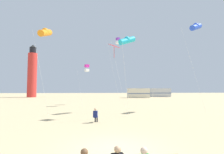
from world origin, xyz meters
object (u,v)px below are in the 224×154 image
Objects in this scene: lighthouse_distant at (32,72)px; rv_van_cream at (138,93)px; kite_diamond_scarlet at (115,48)px; kite_tube_cyan at (127,40)px; kite_box_violet at (118,41)px; kite_box_magenta at (87,68)px; kite_flyer_standing at (96,115)px; rv_van_silver at (160,93)px; kite_tube_blue at (196,27)px; kite_tube_orange at (45,32)px.

rv_van_cream is at bearing -9.65° from lighthouse_distant.
kite_diamond_scarlet is 4.94m from kite_tube_cyan.
kite_box_violet is at bearing -45.40° from lighthouse_distant.
kite_box_magenta is at bearing -56.03° from lighthouse_distant.
kite_box_violet is at bearing -110.66° from rv_van_cream.
kite_box_magenta reaches higher than kite_flyer_standing.
kite_box_violet is (0.05, 11.01, 2.94)m from kite_tube_cyan.
kite_box_magenta reaches higher than rv_van_silver.
kite_tube_blue is (12.78, 7.08, 10.16)m from kite_flyer_standing.
rv_van_silver is at bearing 65.01° from kite_diamond_scarlet.
kite_tube_orange is 1.45× the size of rv_van_cream.
kite_tube_orange is 1.45× the size of rv_van_silver.
kite_tube_blue is at bearing 22.47° from kite_diamond_scarlet.
kite_tube_cyan is 9.37m from kite_tube_blue.
rv_van_silver is (25.94, 37.90, -7.37)m from kite_tube_orange.
rv_van_cream is (17.40, 32.65, -7.37)m from kite_tube_orange.
kite_flyer_standing is at bearing -151.01° from kite_tube_blue.
rv_van_silver is (20.39, 42.45, 0.78)m from kite_flyer_standing.
kite_tube_blue is at bearing -46.53° from lighthouse_distant.
kite_flyer_standing is 0.10× the size of kite_tube_blue.
kite_tube_orange is (-9.26, -13.11, -2.85)m from kite_box_violet.
lighthouse_distant is at bearing -52.60° from kite_flyer_standing.
kite_tube_cyan reaches higher than kite_box_magenta.
kite_tube_cyan reaches higher than rv_van_silver.
kite_tube_orange is at bearing -116.09° from rv_van_cream.
lighthouse_distant reaches higher than kite_flyer_standing.
kite_tube_orange is at bearing -172.15° from kite_tube_blue.
kite_tube_blue is 49.31m from lighthouse_distant.
kite_box_violet is at bearing 32.89° from kite_box_magenta.
kite_box_violet is 0.73× the size of lighthouse_distant.
kite_box_violet is 8.56m from kite_box_magenta.
kite_tube_blue is 1.21× the size of kite_tube_orange.
kite_box_magenta is (-3.54, 11.59, -0.63)m from kite_diamond_scarlet.
lighthouse_distant is at bearing 112.10° from kite_tube_orange.
kite_tube_cyan is 11.39m from kite_box_violet.
kite_box_violet reaches higher than kite_flyer_standing.
kite_box_violet is 1.87× the size of rv_van_cream.
kite_tube_blue is at bearing 2.68° from kite_tube_cyan.
rv_van_cream is (11.86, 37.20, 0.78)m from kite_flyer_standing.
lighthouse_distant reaches higher than kite_tube_cyan.
rv_van_silver is at bearing -0.48° from lighthouse_distant.
kite_box_magenta is 0.70× the size of kite_tube_orange.
rv_van_silver is at bearing -104.48° from kite_flyer_standing.
rv_van_cream is (8.15, 19.54, -10.22)m from kite_box_violet.
kite_diamond_scarlet is at bearing -157.53° from kite_tube_blue.
kite_tube_blue is at bearing -139.83° from kite_flyer_standing.
kite_tube_blue is 37.38m from rv_van_silver.
kite_box_violet reaches higher than kite_tube_blue.
rv_van_silver is at bearing 77.85° from kite_tube_blue.
rv_van_silver is at bearing 33.58° from rv_van_cream.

